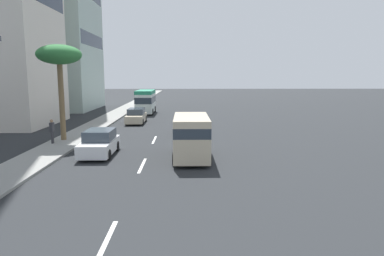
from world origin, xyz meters
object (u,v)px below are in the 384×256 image
car_second (189,126)px  van_fifth (191,135)px  car_fourth (136,116)px  pedestrian_near_lamp (52,130)px  palm_tree (59,57)px  car_third (99,143)px  minibus_lead (146,101)px

car_second → van_fifth: bearing=-179.9°
car_second → van_fifth: size_ratio=0.93×
car_second → car_fourth: size_ratio=1.02×
pedestrian_near_lamp → palm_tree: (1.46, -0.29, 5.21)m
palm_tree → pedestrian_near_lamp: bearing=168.9°
car_third → van_fifth: bearing=79.2°
minibus_lead → car_third: size_ratio=1.47×
car_second → car_third: bearing=142.7°
pedestrian_near_lamp → palm_tree: size_ratio=0.24×
car_second → van_fifth: van_fifth is taller
pedestrian_near_lamp → car_second: bearing=125.8°
minibus_lead → car_fourth: (-9.30, -0.02, -0.95)m
palm_tree → car_third: bearing=-140.2°
pedestrian_near_lamp → car_fourth: bearing=171.5°
palm_tree → minibus_lead: bearing=-11.7°
minibus_lead → palm_tree: 20.58m
van_fifth → pedestrian_near_lamp: size_ratio=2.91×
car_third → palm_tree: (4.62, 3.85, 5.56)m
minibus_lead → van_fifth: (-25.36, -5.54, -0.22)m
car_fourth → van_fifth: 17.00m
van_fifth → palm_tree: palm_tree is taller
palm_tree → van_fifth: bearing=-120.8°
car_second → palm_tree: 11.48m
car_second → car_fourth: 9.24m
car_fourth → car_second: bearing=36.6°
car_fourth → pedestrian_near_lamp: pedestrian_near_lamp is taller
car_second → van_fifth: 8.67m
car_fourth → van_fifth: (-16.06, -5.52, 0.73)m
minibus_lead → car_third: bearing=-0.5°
minibus_lead → car_fourth: 9.35m
minibus_lead → pedestrian_near_lamp: minibus_lead is taller
minibus_lead → pedestrian_near_lamp: (-21.10, 4.36, -0.58)m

